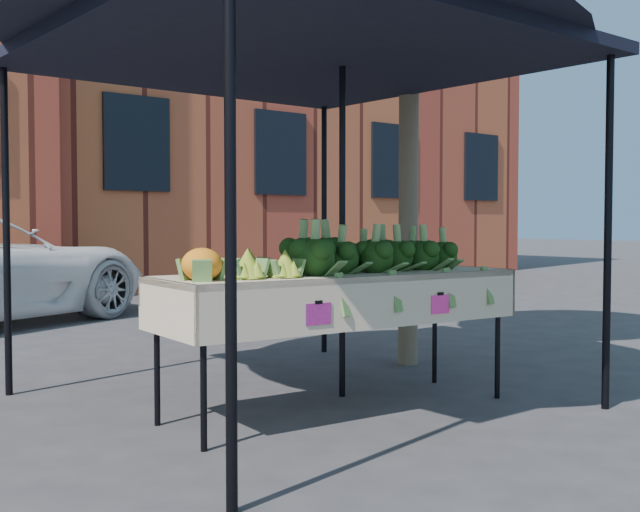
{
  "coord_description": "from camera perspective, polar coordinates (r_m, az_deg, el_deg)",
  "views": [
    {
      "loc": [
        -3.45,
        -3.67,
        1.22
      ],
      "look_at": [
        -0.18,
        0.33,
        1.0
      ],
      "focal_mm": 43.79,
      "sensor_mm": 36.0,
      "label": 1
    }
  ],
  "objects": [
    {
      "name": "building_right",
      "position": [
        19.48,
        -6.44,
        11.41
      ],
      "size": [
        12.0,
        8.0,
        8.5
      ],
      "primitive_type": "cube",
      "color": "maroon",
      "rests_on": "ground"
    },
    {
      "name": "table",
      "position": [
        5.07,
        1.44,
        -6.29
      ],
      "size": [
        2.46,
        1.01,
        0.9
      ],
      "color": "#C2AE90",
      "rests_on": "ground"
    },
    {
      "name": "broccoli_heap",
      "position": [
        5.25,
        3.96,
        0.54
      ],
      "size": [
        1.5,
        0.6,
        0.29
      ],
      "primitive_type": "ellipsoid",
      "color": "black",
      "rests_on": "table"
    },
    {
      "name": "cauliflower_pair",
      "position": [
        4.36,
        -8.63,
        -0.47
      ],
      "size": [
        0.23,
        0.23,
        0.2
      ],
      "primitive_type": "ellipsoid",
      "color": "orange",
      "rests_on": "table"
    },
    {
      "name": "canopy",
      "position": [
        5.28,
        -1.81,
        4.07
      ],
      "size": [
        3.16,
        3.16,
        2.74
      ],
      "primitive_type": null,
      "color": "black",
      "rests_on": "ground"
    },
    {
      "name": "romanesco_cluster",
      "position": [
        4.6,
        -4.72,
        -0.16
      ],
      "size": [
        0.46,
        0.5,
        0.23
      ],
      "primitive_type": "ellipsoid",
      "color": "#ADBD31",
      "rests_on": "table"
    },
    {
      "name": "street_tree",
      "position": [
        6.84,
        6.53,
        12.7
      ],
      "size": [
        2.47,
        2.47,
        4.88
      ],
      "primitive_type": null,
      "color": "#1E4C14",
      "rests_on": "ground"
    },
    {
      "name": "ground",
      "position": [
        5.18,
        3.93,
        -11.2
      ],
      "size": [
        90.0,
        90.0,
        0.0
      ],
      "primitive_type": "plane",
      "color": "#2E2E30"
    }
  ]
}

